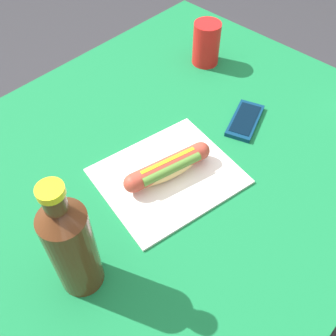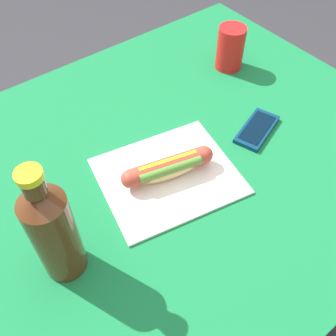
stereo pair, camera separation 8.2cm
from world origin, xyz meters
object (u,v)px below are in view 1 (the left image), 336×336
(drinking_cup, at_px, (206,43))
(hot_dog, at_px, (168,167))
(cell_phone, at_px, (245,120))
(soda_bottle, at_px, (71,245))

(drinking_cup, bearing_deg, hot_dog, 29.50)
(cell_phone, xyz_separation_m, drinking_cup, (-0.13, -0.23, 0.05))
(hot_dog, height_order, drinking_cup, drinking_cup)
(hot_dog, bearing_deg, drinking_cup, -150.50)
(cell_phone, bearing_deg, soda_bottle, 3.19)
(hot_dog, relative_size, cell_phone, 1.38)
(cell_phone, bearing_deg, hot_dog, -3.90)
(hot_dog, bearing_deg, cell_phone, 176.10)
(hot_dog, xyz_separation_m, cell_phone, (-0.26, 0.02, -0.03))
(cell_phone, relative_size, drinking_cup, 1.23)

